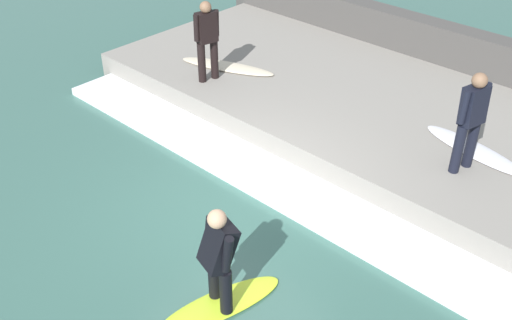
{
  "coord_description": "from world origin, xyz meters",
  "views": [
    {
      "loc": [
        -5.08,
        -5.14,
        5.74
      ],
      "look_at": [
        0.43,
        0.0,
        0.7
      ],
      "focal_mm": 42.0,
      "sensor_mm": 36.0,
      "label": 1
    }
  ],
  "objects_px": {
    "surfer_waiting_near": "(207,37)",
    "surfer_riding": "(219,254)",
    "surfboard_waiting_near": "(227,66)",
    "surfer_waiting_far": "(471,117)",
    "surfboard_waiting_far": "(474,150)",
    "surfboard_riding": "(221,304)"
  },
  "relations": [
    {
      "from": "surfer_waiting_near",
      "to": "surfboard_waiting_far",
      "type": "relative_size",
      "value": 0.83
    },
    {
      "from": "surfer_riding",
      "to": "surfer_waiting_near",
      "type": "xyz_separation_m",
      "value": [
        3.62,
        4.04,
        0.53
      ]
    },
    {
      "from": "surfer_waiting_near",
      "to": "surfboard_waiting_far",
      "type": "bearing_deg",
      "value": -77.54
    },
    {
      "from": "surfboard_waiting_near",
      "to": "surfer_waiting_far",
      "type": "bearing_deg",
      "value": -91.14
    },
    {
      "from": "surfboard_waiting_far",
      "to": "surfboard_waiting_near",
      "type": "bearing_deg",
      "value": 95.49
    },
    {
      "from": "surfer_waiting_far",
      "to": "surfer_waiting_near",
      "type": "bearing_deg",
      "value": 95.76
    },
    {
      "from": "surfboard_riding",
      "to": "surfboard_waiting_near",
      "type": "distance_m",
      "value": 5.96
    },
    {
      "from": "surfboard_waiting_far",
      "to": "surfer_waiting_near",
      "type": "bearing_deg",
      "value": 102.46
    },
    {
      "from": "surfboard_riding",
      "to": "surfboard_waiting_far",
      "type": "relative_size",
      "value": 0.93
    },
    {
      "from": "surfer_riding",
      "to": "surfboard_waiting_near",
      "type": "xyz_separation_m",
      "value": [
        4.24,
        4.15,
        -0.33
      ]
    },
    {
      "from": "surfer_waiting_near",
      "to": "surfer_riding",
      "type": "bearing_deg",
      "value": -131.88
    },
    {
      "from": "surfer_riding",
      "to": "surfboard_waiting_near",
      "type": "height_order",
      "value": "surfer_riding"
    },
    {
      "from": "surfer_riding",
      "to": "surfboard_waiting_far",
      "type": "xyz_separation_m",
      "value": [
        4.73,
        -0.97,
        -0.33
      ]
    },
    {
      "from": "surfboard_riding",
      "to": "surfer_riding",
      "type": "height_order",
      "value": "surfer_riding"
    },
    {
      "from": "surfboard_waiting_near",
      "to": "surfer_riding",
      "type": "bearing_deg",
      "value": -135.6
    },
    {
      "from": "surfer_riding",
      "to": "surfboard_waiting_near",
      "type": "bearing_deg",
      "value": 44.4
    },
    {
      "from": "surfer_riding",
      "to": "surfer_waiting_far",
      "type": "distance_m",
      "value": 4.3
    },
    {
      "from": "surfer_waiting_near",
      "to": "surfboard_waiting_near",
      "type": "bearing_deg",
      "value": 10.16
    },
    {
      "from": "surfer_waiting_near",
      "to": "surfer_waiting_far",
      "type": "bearing_deg",
      "value": -84.24
    },
    {
      "from": "surfer_riding",
      "to": "surfer_waiting_far",
      "type": "height_order",
      "value": "surfer_waiting_far"
    },
    {
      "from": "surfer_riding",
      "to": "surfboard_waiting_far",
      "type": "height_order",
      "value": "surfer_riding"
    },
    {
      "from": "surfer_riding",
      "to": "surfer_waiting_near",
      "type": "bearing_deg",
      "value": 48.12
    }
  ]
}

